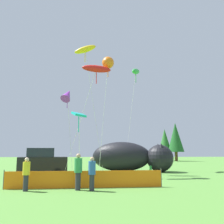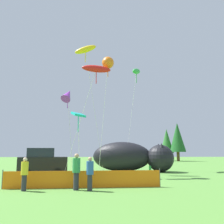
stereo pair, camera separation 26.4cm
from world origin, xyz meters
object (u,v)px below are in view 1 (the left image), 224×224
Objects in this scene: spectator_in_black_shirt at (92,172)px; kite_red_lizard at (96,69)px; spectator_in_grey_shirt at (26,173)px; kite_teal_diamond at (79,115)px; parked_car at (42,162)px; kite_green_fish at (136,72)px; kite_purple_delta at (67,95)px; kite_orange_flower at (108,63)px; folding_chair at (152,171)px; spectator_in_yellow_shirt at (78,170)px; kite_yellow_hero at (85,50)px; inflatable_cat at (130,158)px.

spectator_in_black_shirt is 0.18× the size of kite_red_lizard.
spectator_in_grey_shirt is 6.84m from kite_teal_diamond.
kite_green_fish is at bearing 19.22° from parked_car.
kite_purple_delta is 0.79× the size of kite_orange_flower.
folding_chair is at bearing 50.30° from spectator_in_black_shirt.
spectator_in_black_shirt reaches higher than folding_chair.
parked_car is 2.45× the size of spectator_in_black_shirt.
kite_yellow_hero reaches higher than spectator_in_yellow_shirt.
spectator_in_yellow_shirt is at bearing -96.71° from kite_red_lizard.
folding_chair is at bearing -41.59° from kite_orange_flower.
folding_chair is at bearing -91.17° from kite_green_fish.
spectator_in_yellow_shirt is (2.61, 0.17, 0.11)m from spectator_in_grey_shirt.
spectator_in_grey_shirt is at bearing -112.38° from kite_teal_diamond.
inflatable_cat is 0.79× the size of kite_orange_flower.
inflatable_cat is 13.23m from spectator_in_grey_shirt.
kite_purple_delta is 0.86× the size of kite_red_lizard.
kite_orange_flower reaches higher than folding_chair.
kite_green_fish reaches higher than spectator_in_grey_shirt.
kite_red_lizard is (1.14, -3.00, -2.95)m from kite_yellow_hero.
spectator_in_grey_shirt is 12.50m from kite_orange_flower.
parked_car is 8.81m from spectator_in_yellow_shirt.
parked_car is 0.33× the size of kite_yellow_hero.
kite_green_fish is at bearing 71.49° from spectator_in_black_shirt.
kite_green_fish is (4.41, 13.18, 9.66)m from spectator_in_black_shirt.
kite_purple_delta is at bearing 107.24° from kite_teal_diamond.
kite_green_fish is (5.13, 12.90, 9.57)m from spectator_in_yellow_shirt.
kite_purple_delta is at bearing -156.76° from kite_green_fish.
kite_green_fish reaches higher than kite_purple_delta.
kite_teal_diamond is 4.88m from kite_red_lizard.
kite_orange_flower is at bearing 76.31° from spectator_in_yellow_shirt.
kite_green_fish reaches higher than spectator_in_yellow_shirt.
kite_green_fish is at bearing 68.31° from spectator_in_yellow_shirt.
kite_yellow_hero is 4.35m from kite_red_lizard.
kite_yellow_hero is at bearing 130.32° from kite_orange_flower.
parked_car reaches higher than spectator_in_grey_shirt.
kite_red_lizard reaches higher than spectator_in_grey_shirt.
kite_green_fish is (0.94, 1.72, 9.27)m from inflatable_cat.
kite_orange_flower is at bearing 47.16° from kite_teal_diamond.
kite_purple_delta is (1.68, 1.83, 6.14)m from parked_car.
spectator_in_grey_shirt is at bearing 178.16° from spectator_in_black_shirt.
inflatable_cat is 1.00× the size of kite_purple_delta.
kite_yellow_hero is 1.23× the size of kite_orange_flower.
kite_orange_flower reaches higher than spectator_in_yellow_shirt.
kite_red_lizard is at bearing 64.74° from spectator_in_grey_shirt.
inflatable_cat is at bearing 12.02° from parked_car.
spectator_in_grey_shirt is 11.89m from kite_purple_delta.
inflatable_cat is 8.57m from kite_purple_delta.
kite_green_fish is 7.39m from kite_red_lizard.
kite_purple_delta is at bearing 85.88° from spectator_in_grey_shirt.
kite_teal_diamond reaches higher than folding_chair.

